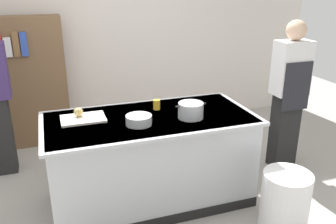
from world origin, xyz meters
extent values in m
plane|color=#9E9991|center=(0.00, 0.00, 0.00)|extent=(10.00, 10.00, 0.00)
cube|color=silver|center=(0.00, 2.10, 1.50)|extent=(6.40, 0.12, 3.00)
cube|color=#B7BABF|center=(0.00, 0.00, 0.45)|extent=(1.90, 0.90, 0.90)
cube|color=#B7BABF|center=(0.00, 0.00, 0.89)|extent=(1.98, 0.98, 0.03)
cube|color=black|center=(0.00, -0.46, 0.05)|extent=(1.90, 0.01, 0.10)
cube|color=silver|center=(-0.60, 0.13, 0.91)|extent=(0.40, 0.28, 0.02)
sphere|color=tan|center=(-0.63, 0.18, 0.96)|extent=(0.09, 0.09, 0.09)
cylinder|color=#B7BABF|center=(0.36, -0.14, 0.97)|extent=(0.23, 0.23, 0.15)
cube|color=black|center=(0.23, -0.14, 1.02)|extent=(0.04, 0.02, 0.01)
cube|color=black|center=(0.49, -0.14, 1.02)|extent=(0.04, 0.02, 0.01)
cylinder|color=#B7BABF|center=(-0.14, -0.14, 0.94)|extent=(0.23, 0.23, 0.09)
cylinder|color=yellow|center=(0.12, 0.18, 0.95)|extent=(0.07, 0.07, 0.10)
cylinder|color=white|center=(0.99, -0.82, 0.28)|extent=(0.42, 0.42, 0.56)
cube|color=black|center=(1.69, 0.18, 0.45)|extent=(0.28, 0.20, 0.90)
cube|color=silver|center=(1.69, 0.18, 1.20)|extent=(0.38, 0.24, 0.60)
sphere|color=#D3AA8C|center=(1.69, 0.18, 1.61)|extent=(0.22, 0.22, 0.22)
cube|color=#232328|center=(1.69, 0.06, 1.02)|extent=(0.34, 0.02, 0.54)
cube|color=black|center=(-1.46, 1.09, 0.45)|extent=(0.28, 0.20, 0.90)
cube|color=brown|center=(-1.19, 1.80, 0.85)|extent=(1.10, 0.28, 1.70)
cube|color=white|center=(-1.28, 1.64, 1.35)|extent=(0.08, 0.03, 0.23)
cube|color=brown|center=(-1.19, 1.64, 1.38)|extent=(0.07, 0.03, 0.30)
cube|color=#3351B7|center=(-1.10, 1.64, 1.38)|extent=(0.08, 0.03, 0.29)
camera|label=1|loc=(-0.85, -2.99, 2.11)|focal=37.95mm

